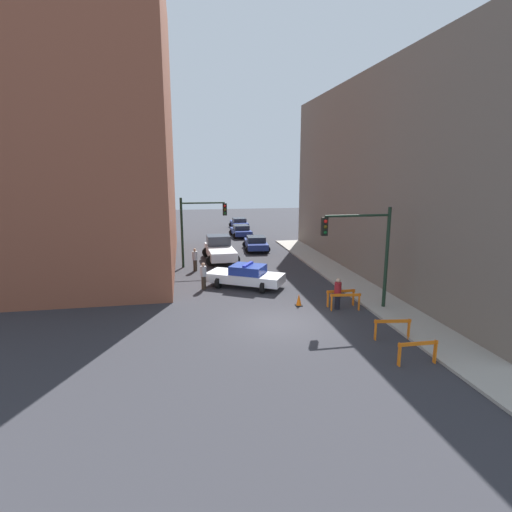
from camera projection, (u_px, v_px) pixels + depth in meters
ground_plane at (279, 323)px, 18.92m from camera, size 120.00×120.00×0.00m
sidewalk_right at (399, 314)px, 20.00m from camera, size 2.40×44.00×0.12m
building_corner_left at (68, 123)px, 28.13m from camera, size 14.00×20.00×20.78m
building_right at (441, 177)px, 27.61m from camera, size 12.00×28.00×13.34m
traffic_light_near at (366, 243)px, 20.03m from camera, size 3.64×0.35×5.20m
traffic_light_far at (197, 222)px, 29.51m from camera, size 3.44×0.35×5.20m
police_car at (246, 276)px, 24.74m from camera, size 4.99×3.96×1.52m
white_truck at (220, 249)px, 32.34m from camera, size 2.77×5.47×1.90m
parked_car_near at (256, 243)px, 36.45m from camera, size 2.47×4.42×1.31m
parked_car_mid at (241, 231)px, 44.09m from camera, size 2.36×4.35×1.31m
parked_car_far at (239, 223)px, 50.75m from camera, size 2.31×4.32×1.31m
pedestrian_crossing at (204, 276)px, 24.23m from camera, size 0.45×0.45×1.66m
pedestrian_corner at (195, 259)px, 28.75m from camera, size 0.45×0.45×1.66m
pedestrian_sidewalk at (338, 293)px, 20.72m from camera, size 0.49×0.49×1.66m
barrier_front at (418, 349)px, 14.74m from camera, size 1.60×0.18×0.90m
barrier_mid at (392, 326)px, 16.95m from camera, size 1.59×0.35×0.90m
barrier_back at (345, 299)px, 20.55m from camera, size 1.59×0.35×0.90m
barrier_corner at (341, 295)px, 21.21m from camera, size 1.60×0.17×0.90m
traffic_cone at (299, 300)px, 21.34m from camera, size 0.36×0.36×0.66m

